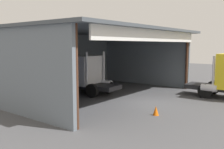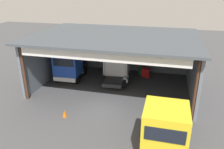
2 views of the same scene
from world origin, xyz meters
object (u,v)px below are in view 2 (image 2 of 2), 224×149
object	(u,v)px
truck_blue_center_bay	(69,65)
oil_drum	(141,72)
truck_yellow_center_right_bay	(164,130)
tool_cart	(146,72)
truck_white_center_left_bay	(117,66)
traffic_cone	(64,113)

from	to	relation	value
truck_blue_center_bay	oil_drum	bearing A→B (deg)	-158.20
truck_yellow_center_right_bay	tool_cart	world-z (taller)	truck_yellow_center_right_bay
truck_yellow_center_right_bay	tool_cart	size ratio (longest dim) A/B	5.27
truck_white_center_left_bay	truck_yellow_center_right_bay	size ratio (longest dim) A/B	0.88
truck_yellow_center_right_bay	traffic_cone	world-z (taller)	truck_yellow_center_right_bay
truck_blue_center_bay	truck_white_center_left_bay	world-z (taller)	truck_white_center_left_bay
truck_blue_center_bay	tool_cart	xyz separation A→B (m)	(8.05, 3.09, -1.26)
truck_white_center_left_bay	oil_drum	distance (m)	3.69
truck_blue_center_bay	truck_white_center_left_bay	xyz separation A→B (m)	(5.11, 0.94, -0.03)
truck_white_center_left_bay	traffic_cone	distance (m)	8.42
truck_white_center_left_bay	tool_cart	size ratio (longest dim) A/B	4.62
traffic_cone	truck_white_center_left_bay	bearing A→B (deg)	72.77
oil_drum	tool_cart	distance (m)	0.60
truck_blue_center_bay	truck_yellow_center_right_bay	xyz separation A→B (m)	(10.46, -9.51, 0.11)
truck_white_center_left_bay	traffic_cone	bearing A→B (deg)	-111.03
oil_drum	tool_cart	size ratio (longest dim) A/B	0.86
truck_blue_center_bay	traffic_cone	xyz separation A→B (m)	(2.65, -6.98, -1.48)
tool_cart	oil_drum	bearing A→B (deg)	149.51
truck_blue_center_bay	tool_cart	world-z (taller)	truck_blue_center_bay
truck_blue_center_bay	truck_white_center_left_bay	bearing A→B (deg)	-172.02
tool_cart	traffic_cone	bearing A→B (deg)	-118.17
truck_white_center_left_bay	tool_cart	bearing A→B (deg)	32.42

